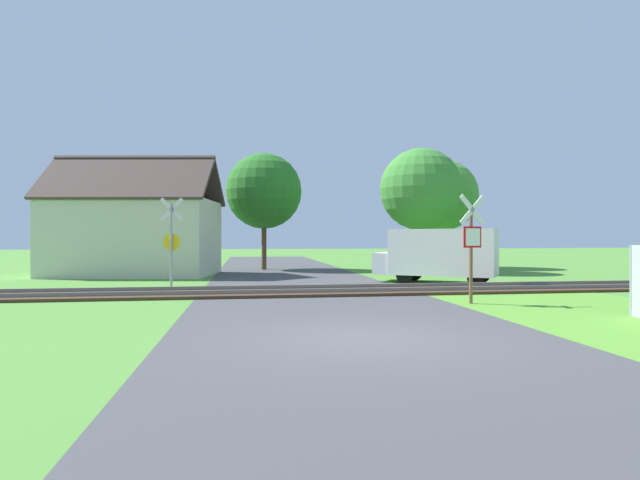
{
  "coord_description": "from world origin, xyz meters",
  "views": [
    {
      "loc": [
        -2.15,
        -9.04,
        1.85
      ],
      "look_at": [
        0.5,
        8.71,
        1.8
      ],
      "focal_mm": 28.0,
      "sensor_mm": 36.0,
      "label": 1
    }
  ],
  "objects_px": {
    "house": "(135,234)",
    "tree_right": "(421,190)",
    "stop_sign_near": "(472,242)",
    "mail_truck": "(439,253)",
    "crossing_sign_far": "(171,238)",
    "tree_center": "(264,191)",
    "tree_far": "(442,196)"
  },
  "relations": [
    {
      "from": "tree_center",
      "to": "house",
      "type": "bearing_deg",
      "value": -151.19
    },
    {
      "from": "house",
      "to": "tree_center",
      "type": "xyz_separation_m",
      "value": [
        6.61,
        3.64,
        2.61
      ]
    },
    {
      "from": "tree_right",
      "to": "mail_truck",
      "type": "relative_size",
      "value": 1.35
    },
    {
      "from": "stop_sign_near",
      "to": "house",
      "type": "height_order",
      "value": "house"
    },
    {
      "from": "crossing_sign_far",
      "to": "house",
      "type": "height_order",
      "value": "house"
    },
    {
      "from": "stop_sign_near",
      "to": "tree_right",
      "type": "distance_m",
      "value": 13.92
    },
    {
      "from": "tree_far",
      "to": "crossing_sign_far",
      "type": "bearing_deg",
      "value": -143.05
    },
    {
      "from": "house",
      "to": "stop_sign_near",
      "type": "bearing_deg",
      "value": -38.72
    },
    {
      "from": "crossing_sign_far",
      "to": "tree_center",
      "type": "bearing_deg",
      "value": 80.33
    },
    {
      "from": "stop_sign_near",
      "to": "crossing_sign_far",
      "type": "bearing_deg",
      "value": -44.8
    },
    {
      "from": "stop_sign_near",
      "to": "crossing_sign_far",
      "type": "xyz_separation_m",
      "value": [
        -9.05,
        5.54,
        0.12
      ]
    },
    {
      "from": "tree_center",
      "to": "tree_far",
      "type": "bearing_deg",
      "value": 1.42
    },
    {
      "from": "crossing_sign_far",
      "to": "tree_right",
      "type": "height_order",
      "value": "tree_right"
    },
    {
      "from": "stop_sign_near",
      "to": "crossing_sign_far",
      "type": "relative_size",
      "value": 0.92
    },
    {
      "from": "tree_right",
      "to": "tree_far",
      "type": "height_order",
      "value": "tree_right"
    },
    {
      "from": "tree_far",
      "to": "tree_center",
      "type": "bearing_deg",
      "value": -178.58
    },
    {
      "from": "crossing_sign_far",
      "to": "tree_far",
      "type": "height_order",
      "value": "tree_far"
    },
    {
      "from": "house",
      "to": "tree_right",
      "type": "xyz_separation_m",
      "value": [
        15.18,
        0.27,
        2.5
      ]
    },
    {
      "from": "tree_right",
      "to": "house",
      "type": "bearing_deg",
      "value": -178.98
    },
    {
      "from": "tree_center",
      "to": "tree_far",
      "type": "distance_m",
      "value": 11.3
    },
    {
      "from": "tree_right",
      "to": "tree_center",
      "type": "xyz_separation_m",
      "value": [
        -8.56,
        3.37,
        0.11
      ]
    },
    {
      "from": "crossing_sign_far",
      "to": "tree_far",
      "type": "distance_m",
      "value": 19.05
    },
    {
      "from": "house",
      "to": "tree_right",
      "type": "relative_size",
      "value": 1.28
    },
    {
      "from": "tree_right",
      "to": "mail_truck",
      "type": "xyz_separation_m",
      "value": [
        -1.68,
        -6.8,
        -3.34
      ]
    },
    {
      "from": "stop_sign_near",
      "to": "tree_right",
      "type": "relative_size",
      "value": 0.45
    },
    {
      "from": "stop_sign_near",
      "to": "mail_truck",
      "type": "height_order",
      "value": "stop_sign_near"
    },
    {
      "from": "house",
      "to": "tree_right",
      "type": "distance_m",
      "value": 15.39
    },
    {
      "from": "stop_sign_near",
      "to": "crossing_sign_far",
      "type": "distance_m",
      "value": 10.61
    },
    {
      "from": "stop_sign_near",
      "to": "tree_right",
      "type": "bearing_deg",
      "value": -117.33
    },
    {
      "from": "crossing_sign_far",
      "to": "house",
      "type": "xyz_separation_m",
      "value": [
        -2.83,
        7.42,
        0.19
      ]
    },
    {
      "from": "house",
      "to": "tree_far",
      "type": "relative_size",
      "value": 1.29
    },
    {
      "from": "stop_sign_near",
      "to": "mail_truck",
      "type": "bearing_deg",
      "value": -117.47
    }
  ]
}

